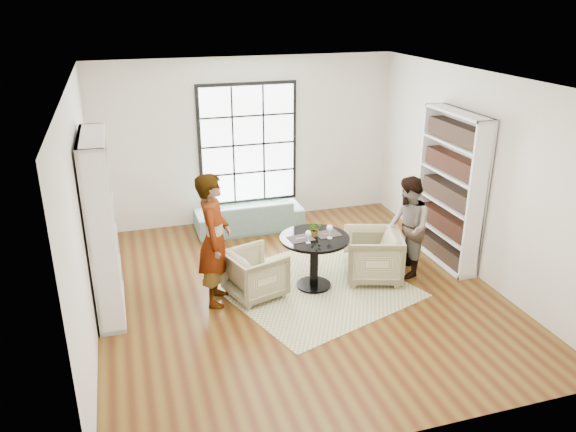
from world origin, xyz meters
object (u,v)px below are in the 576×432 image
object	(u,v)px
person_left	(214,240)
pedestal_table	(314,251)
wine_glass_left	(308,234)
flower_centerpiece	(315,229)
armchair_left	(255,274)
person_right	(408,227)
wine_glass_right	(330,229)
sofa	(249,215)
armchair_right	(372,256)

from	to	relation	value
person_left	pedestal_table	bearing A→B (deg)	-73.79
wine_glass_left	flower_centerpiece	distance (m)	0.26
pedestal_table	person_left	xyz separation A→B (m)	(-1.42, 0.00, 0.36)
armchair_left	person_right	distance (m)	2.37
wine_glass_left	wine_glass_right	bearing A→B (deg)	10.67
pedestal_table	armchair_left	size ratio (longest dim) A/B	1.33
sofa	wine_glass_right	bearing A→B (deg)	102.80
armchair_right	flower_centerpiece	world-z (taller)	flower_centerpiece
pedestal_table	wine_glass_right	size ratio (longest dim) A/B	4.88
wine_glass_right	flower_centerpiece	bearing A→B (deg)	141.74
wine_glass_right	person_left	bearing A→B (deg)	176.41
person_right	wine_glass_left	size ratio (longest dim) A/B	8.40
person_left	wine_glass_right	bearing A→B (deg)	-77.32
pedestal_table	wine_glass_right	bearing A→B (deg)	-27.79
wine_glass_left	wine_glass_right	distance (m)	0.35
wine_glass_left	flower_centerpiece	world-z (taller)	flower_centerpiece
flower_centerpiece	armchair_left	bearing A→B (deg)	-177.68
armchair_left	flower_centerpiece	distance (m)	1.05
armchair_right	person_right	size ratio (longest dim) A/B	0.54
wine_glass_left	flower_centerpiece	xyz separation A→B (m)	(0.17, 0.20, -0.03)
sofa	armchair_right	world-z (taller)	armchair_right
person_right	wine_glass_right	bearing A→B (deg)	-74.09
armchair_right	person_right	xyz separation A→B (m)	(0.55, 0.00, 0.39)
armchair_left	pedestal_table	bearing A→B (deg)	-107.70
wine_glass_right	flower_centerpiece	xyz separation A→B (m)	(-0.17, 0.14, -0.04)
sofa	armchair_left	xyz separation A→B (m)	(-0.47, -2.38, 0.06)
armchair_right	wine_glass_left	bearing A→B (deg)	-64.19
person_left	sofa	bearing A→B (deg)	-6.97
armchair_left	wine_glass_right	xyz separation A→B (m)	(1.06, -0.10, 0.60)
pedestal_table	wine_glass_left	world-z (taller)	wine_glass_left
armchair_left	wine_glass_left	distance (m)	0.94
pedestal_table	person_right	distance (m)	1.47
wine_glass_left	wine_glass_right	size ratio (longest dim) A/B	0.90
person_left	person_right	xyz separation A→B (m)	(2.88, -0.02, -0.16)
armchair_left	flower_centerpiece	size ratio (longest dim) A/B	3.54
armchair_left	armchair_right	xyz separation A→B (m)	(1.78, -0.02, 0.04)
armchair_right	person_left	xyz separation A→B (m)	(-2.33, 0.02, 0.55)
armchair_right	wine_glass_right	world-z (taller)	wine_glass_right
person_right	flower_centerpiece	distance (m)	1.45
armchair_right	sofa	bearing A→B (deg)	-133.35
wine_glass_left	flower_centerpiece	size ratio (longest dim) A/B	0.87
wine_glass_right	armchair_right	bearing A→B (deg)	6.43
flower_centerpiece	sofa	bearing A→B (deg)	100.03
wine_glass_right	pedestal_table	bearing A→B (deg)	152.21
sofa	wine_glass_right	world-z (taller)	wine_glass_right
armchair_right	wine_glass_left	distance (m)	1.20
armchair_left	flower_centerpiece	xyz separation A→B (m)	(0.89, 0.04, 0.56)
armchair_left	person_right	size ratio (longest dim) A/B	0.49
flower_centerpiece	wine_glass_left	bearing A→B (deg)	-129.43
person_left	armchair_left	bearing A→B (deg)	-73.72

